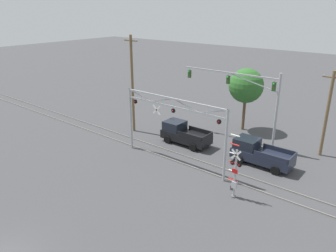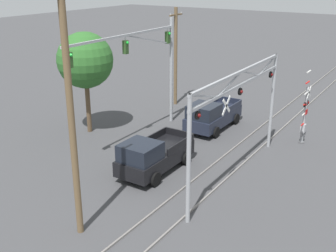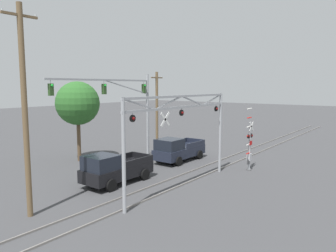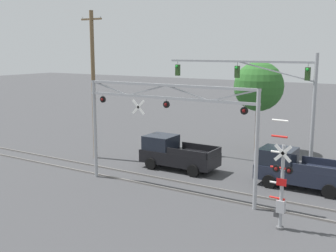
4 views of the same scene
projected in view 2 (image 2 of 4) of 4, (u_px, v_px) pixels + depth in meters
rail_track_near at (230, 175)px, 23.37m from camera, size 80.00×0.08×0.10m
rail_track_far at (207, 169)px, 24.10m from camera, size 80.00×0.08×0.10m
crossing_gantry at (239, 102)px, 21.73m from camera, size 10.58×0.26×6.03m
crossing_signal_mast at (304, 116)px, 27.23m from camera, size 1.01×0.35×4.92m
traffic_signal_span at (151, 57)px, 28.19m from camera, size 10.60×0.39×7.66m
pickup_truck_lead at (153, 156)px, 23.49m from camera, size 5.16×2.33×2.15m
pickup_truck_following at (211, 116)px, 30.00m from camera, size 5.33×2.33×2.15m
utility_pole_left at (71, 114)px, 16.56m from camera, size 1.80×0.28×10.55m
utility_pole_right at (176, 56)px, 34.70m from camera, size 1.80×0.28×8.05m
background_tree_beyond_span at (85, 61)px, 28.21m from camera, size 3.79×3.79×7.00m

